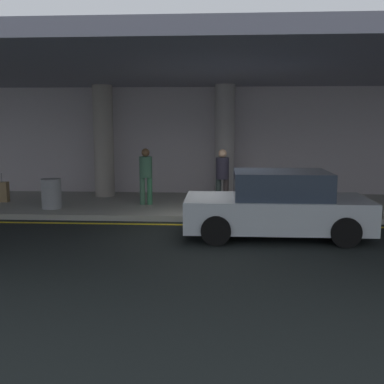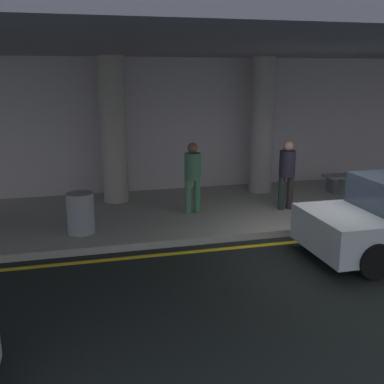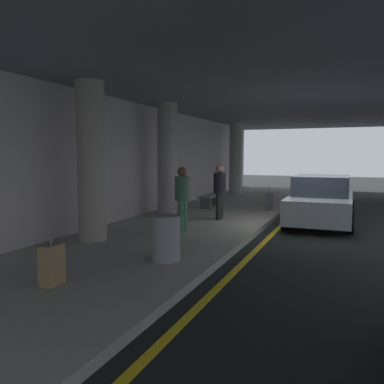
% 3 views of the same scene
% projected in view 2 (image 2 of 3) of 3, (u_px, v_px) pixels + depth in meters
% --- Properties ---
extents(ground_plane, '(60.00, 60.00, 0.00)m').
position_uv_depth(ground_plane, '(343.00, 250.00, 9.22)').
color(ground_plane, black).
extents(sidewalk, '(26.00, 4.20, 0.15)m').
position_uv_depth(sidewalk, '(277.00, 205.00, 12.11)').
color(sidewalk, gray).
rests_on(sidewalk, ground).
extents(lane_stripe_yellow, '(26.00, 0.14, 0.01)m').
position_uv_depth(lane_stripe_yellow, '(326.00, 239.00, 9.84)').
color(lane_stripe_yellow, yellow).
rests_on(lane_stripe_yellow, ground).
extents(support_column_far_left, '(0.66, 0.66, 3.65)m').
position_uv_depth(support_column_far_left, '(114.00, 131.00, 11.80)').
color(support_column_far_left, gray).
rests_on(support_column_far_left, sidewalk).
extents(support_column_left_mid, '(0.66, 0.66, 3.65)m').
position_uv_depth(support_column_left_mid, '(262.00, 126.00, 12.76)').
color(support_column_left_mid, '#999291').
rests_on(support_column_left_mid, sidewalk).
extents(ceiling_overhang, '(28.00, 13.20, 0.30)m').
position_uv_depth(ceiling_overhang, '(294.00, 47.00, 10.68)').
color(ceiling_overhang, slate).
rests_on(ceiling_overhang, support_column_far_left).
extents(terminal_back_wall, '(26.00, 0.30, 3.80)m').
position_uv_depth(terminal_back_wall, '(248.00, 125.00, 13.77)').
color(terminal_back_wall, '#B5ACB1').
rests_on(terminal_back_wall, ground).
extents(traveler_with_luggage, '(0.38, 0.38, 1.68)m').
position_uv_depth(traveler_with_luggage, '(193.00, 173.00, 10.94)').
color(traveler_with_luggage, '#416B50').
rests_on(traveler_with_luggage, sidewalk).
extents(person_waiting_for_ride, '(0.38, 0.38, 1.68)m').
position_uv_depth(person_waiting_for_ride, '(287.00, 170.00, 11.26)').
color(person_waiting_for_ride, '#232D2B').
rests_on(person_waiting_for_ride, sidewalk).
extents(bench_metal, '(1.60, 0.50, 0.48)m').
position_uv_depth(bench_metal, '(351.00, 179.00, 13.13)').
color(bench_metal, slate).
rests_on(bench_metal, sidewalk).
extents(trash_bin_steel, '(0.56, 0.56, 0.85)m').
position_uv_depth(trash_bin_steel, '(81.00, 213.00, 9.70)').
color(trash_bin_steel, gray).
rests_on(trash_bin_steel, sidewalk).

